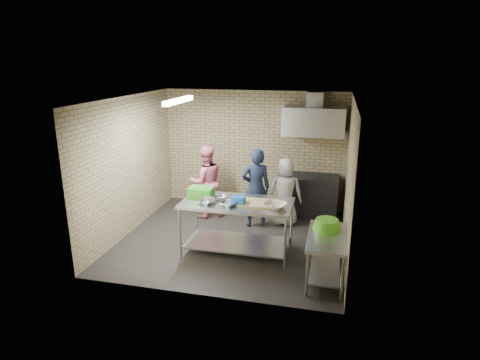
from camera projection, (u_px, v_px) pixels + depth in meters
name	position (u px, v px, depth m)	size (l,w,h in m)	color
floor	(233.00, 239.00, 7.91)	(4.20, 4.20, 0.00)	black
ceiling	(232.00, 99.00, 7.13)	(4.20, 4.20, 0.00)	black
back_wall	(254.00, 150.00, 9.38)	(4.20, 0.06, 2.70)	tan
front_wall	(196.00, 210.00, 5.65)	(4.20, 0.06, 2.70)	tan
left_wall	(129.00, 166.00, 7.98)	(0.06, 4.00, 2.70)	tan
right_wall	(349.00, 180.00, 7.05)	(0.06, 4.00, 2.70)	tan
prep_table	(237.00, 227.00, 7.24)	(1.94, 0.97, 0.97)	#B2B5B9
side_counter	(326.00, 258.00, 6.37)	(0.60, 1.20, 0.75)	silver
stove	(310.00, 196.00, 9.01)	(1.20, 0.70, 0.90)	black
range_hood	(314.00, 121.00, 8.58)	(1.30, 0.60, 0.60)	silver
hood_duct	(315.00, 99.00, 8.59)	(0.35, 0.30, 0.30)	#A5A8AD
wall_shelf	(328.00, 129.00, 8.74)	(0.80, 0.20, 0.04)	#3F2B19
fluorescent_fixture	(179.00, 101.00, 7.36)	(0.10, 1.25, 0.08)	white
green_crate	(201.00, 192.00, 7.34)	(0.43, 0.32, 0.17)	#32921B
blue_tub	(238.00, 200.00, 6.97)	(0.22, 0.22, 0.14)	blue
cutting_board	(256.00, 203.00, 7.00)	(0.59, 0.45, 0.03)	tan
mixing_bowl_a	(206.00, 201.00, 7.01)	(0.30, 0.30, 0.07)	silver
mixing_bowl_b	(221.00, 198.00, 7.20)	(0.23, 0.23, 0.07)	silver
mixing_bowl_c	(228.00, 204.00, 6.91)	(0.28, 0.28, 0.07)	silver
ceramic_bowl	(275.00, 206.00, 6.79)	(0.37, 0.37, 0.09)	beige
green_basin	(327.00, 224.00, 6.48)	(0.46, 0.46, 0.17)	#59C626
bottle_red	(316.00, 123.00, 8.77)	(0.07, 0.07, 0.18)	#B22619
bottle_green	(335.00, 125.00, 8.68)	(0.06, 0.06, 0.15)	green
man_navy	(256.00, 188.00, 8.31)	(0.60, 0.40, 1.65)	#151C35
woman_pink	(206.00, 182.00, 8.82)	(0.78, 0.60, 1.59)	pink
woman_white	(285.00, 192.00, 8.44)	(0.70, 0.45, 1.43)	silver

